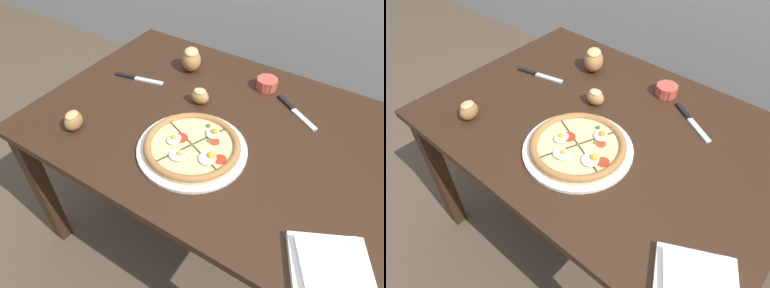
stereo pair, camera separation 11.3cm
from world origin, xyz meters
TOP-DOWN VIEW (x-y plane):
  - ground_plane at (0.00, 0.00)m, footprint 12.00×12.00m
  - dining_table at (0.00, 0.00)m, footprint 1.30×0.93m
  - pizza at (0.02, -0.17)m, footprint 0.37×0.37m
  - ramekin_bowl at (0.08, 0.30)m, footprint 0.09×0.09m
  - napkin_folded at (0.53, -0.33)m, footprint 0.25×0.24m
  - bread_piece_near at (-0.26, 0.25)m, footprint 0.13×0.14m
  - bread_piece_mid at (-0.10, 0.07)m, footprint 0.08×0.06m
  - bread_piece_far at (-0.40, -0.30)m, footprint 0.08×0.09m
  - knife_main at (-0.41, 0.07)m, footprint 0.22×0.07m
  - knife_spare at (0.24, 0.21)m, footprint 0.20×0.13m

SIDE VIEW (x-z plane):
  - ground_plane at x=0.00m, z-range 0.00..0.00m
  - dining_table at x=0.00m, z-range 0.27..1.01m
  - knife_spare at x=0.24m, z-range 0.73..0.74m
  - knife_main at x=-0.41m, z-range 0.73..0.74m
  - napkin_folded at x=0.53m, z-range 0.73..0.77m
  - pizza at x=0.02m, z-range 0.73..0.78m
  - ramekin_bowl at x=0.08m, z-range 0.74..0.78m
  - bread_piece_mid at x=-0.10m, z-range 0.74..0.80m
  - bread_piece_far at x=-0.40m, z-range 0.74..0.81m
  - bread_piece_near at x=-0.26m, z-range 0.74..0.84m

